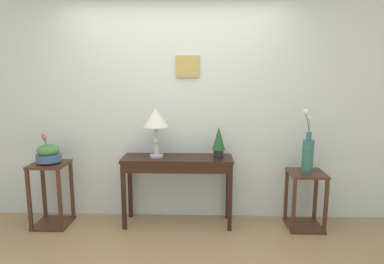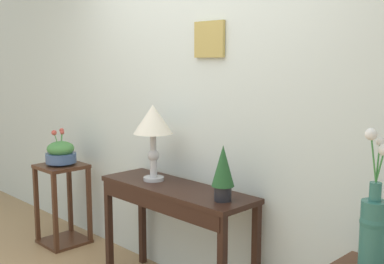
% 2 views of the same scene
% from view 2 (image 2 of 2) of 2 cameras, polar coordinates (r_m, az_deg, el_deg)
% --- Properties ---
extents(back_wall_with_art, '(9.00, 0.13, 2.80)m').
position_cam_2_polar(back_wall_with_art, '(3.42, 1.19, 4.42)').
color(back_wall_with_art, silver).
rests_on(back_wall_with_art, ground).
extents(console_table, '(1.23, 0.39, 0.79)m').
position_cam_2_polar(console_table, '(3.32, -2.26, -8.54)').
color(console_table, black).
rests_on(console_table, ground).
extents(table_lamp, '(0.28, 0.28, 0.55)m').
position_cam_2_polar(table_lamp, '(3.40, -4.68, 0.98)').
color(table_lamp, '#B7B7BC').
rests_on(table_lamp, console_table).
extents(potted_plant_on_console, '(0.14, 0.14, 0.35)m').
position_cam_2_polar(potted_plant_on_console, '(2.93, 3.72, -4.62)').
color(potted_plant_on_console, black).
rests_on(potted_plant_on_console, console_table).
extents(pedestal_stand_left, '(0.38, 0.38, 0.73)m').
position_cam_2_polar(pedestal_stand_left, '(4.50, -15.18, -8.33)').
color(pedestal_stand_left, '#472819').
rests_on(pedestal_stand_left, ground).
extents(planter_bowl_wide_left, '(0.27, 0.27, 0.32)m').
position_cam_2_polar(planter_bowl_wide_left, '(4.39, -15.43, -2.40)').
color(planter_bowl_wide_left, '#3D5684').
rests_on(planter_bowl_wide_left, pedestal_stand_left).
extents(flower_vase_tall_right, '(0.14, 0.15, 0.69)m').
position_cam_2_polar(flower_vase_tall_right, '(2.43, 20.85, -10.51)').
color(flower_vase_tall_right, '#2D665B').
rests_on(flower_vase_tall_right, pedestal_stand_right).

